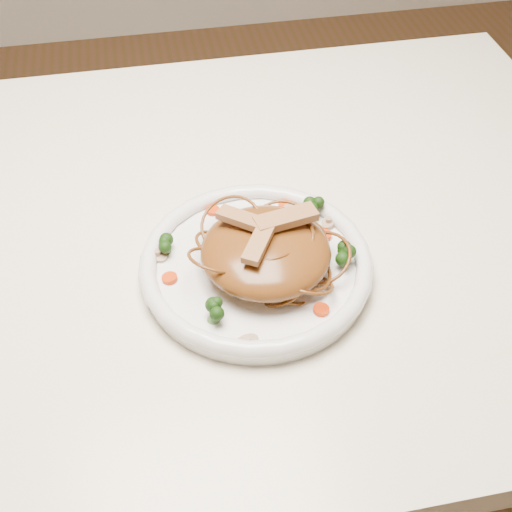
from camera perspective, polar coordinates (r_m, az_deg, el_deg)
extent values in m
plane|color=brown|center=(1.45, -4.20, -19.59)|extent=(4.00, 4.00, 0.00)
cube|color=#F2E7CD|center=(0.85, -6.79, 1.55)|extent=(1.20, 0.80, 0.04)
cylinder|color=brown|center=(1.47, 14.42, 2.87)|extent=(0.06, 0.06, 0.71)
cylinder|color=white|center=(0.77, 0.00, -1.15)|extent=(0.28, 0.28, 0.02)
ellipsoid|color=brown|center=(0.74, 0.84, 0.41)|extent=(0.17, 0.17, 0.05)
cube|color=tan|center=(0.73, 2.58, 3.24)|extent=(0.07, 0.04, 0.01)
cube|color=tan|center=(0.73, -1.15, 3.19)|extent=(0.06, 0.05, 0.01)
cube|color=tan|center=(0.70, 0.25, 1.16)|extent=(0.05, 0.06, 0.01)
cylinder|color=red|center=(0.83, 2.69, 4.39)|extent=(0.03, 0.03, 0.00)
cylinder|color=red|center=(0.75, -7.43, -1.89)|extent=(0.02, 0.02, 0.00)
cylinder|color=red|center=(0.80, 5.73, 1.80)|extent=(0.03, 0.03, 0.00)
cylinder|color=red|center=(0.83, -3.73, 3.94)|extent=(0.02, 0.02, 0.00)
cylinder|color=red|center=(0.72, 5.61, -4.60)|extent=(0.02, 0.02, 0.00)
cylinder|color=tan|center=(0.69, -0.81, -7.47)|extent=(0.03, 0.03, 0.01)
cylinder|color=tan|center=(0.81, 6.23, 2.82)|extent=(0.03, 0.03, 0.01)
cylinder|color=tan|center=(0.78, -8.43, 0.04)|extent=(0.03, 0.03, 0.01)
cylinder|color=tan|center=(0.82, 3.03, 3.87)|extent=(0.03, 0.03, 0.01)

